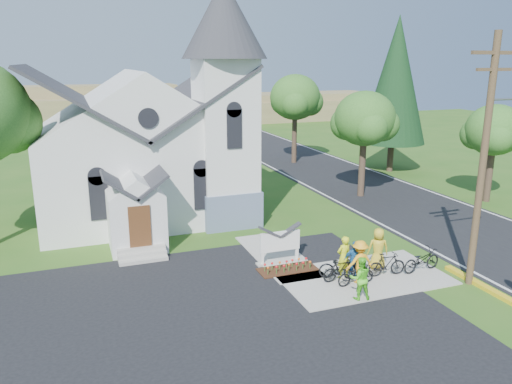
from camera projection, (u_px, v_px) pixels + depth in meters
name	position (u px, v px, depth m)	size (l,w,h in m)	color
ground	(338.00, 288.00, 20.20)	(120.00, 120.00, 0.00)	#2E5C1A
parking_lot	(177.00, 347.00, 16.03)	(20.00, 16.00, 0.02)	black
road	(356.00, 184.00, 37.15)	(8.00, 90.00, 0.02)	black
sidewalk	(363.00, 277.00, 21.15)	(7.00, 4.00, 0.05)	#A09C90
church	(148.00, 127.00, 28.34)	(12.35, 12.00, 13.00)	white
church_sign	(280.00, 242.00, 22.43)	(2.20, 0.40, 1.70)	#A09C90
flower_bed	(288.00, 270.00, 21.87)	(2.60, 1.10, 0.07)	#36200E
utility_pole	(485.00, 155.00, 19.26)	(3.45, 0.28, 10.00)	#422C21
tree_road_near	(365.00, 119.00, 32.60)	(4.00, 4.00, 7.05)	#35281C
tree_road_mid	(295.00, 98.00, 43.50)	(4.40, 4.40, 7.80)	#35281C
tree_road_far	(494.00, 131.00, 31.47)	(3.60, 3.60, 6.30)	#35281C
conifer	(396.00, 80.00, 39.66)	(5.20, 5.20, 12.40)	#35281C
distant_hills	(165.00, 109.00, 71.84)	(61.00, 10.00, 5.60)	olive
cyclist_0	(344.00, 257.00, 20.81)	(0.67, 0.44, 1.85)	#D2DF1A
bike_0	(342.00, 267.00, 20.89)	(0.67, 1.93, 1.01)	black
cyclist_1	(360.00, 278.00, 18.97)	(0.83, 0.65, 1.71)	#5ADB29
bike_1	(340.00, 270.00, 20.63)	(0.45, 1.59, 0.96)	black
cyclist_2	(355.00, 260.00, 20.73)	(0.97, 0.40, 1.65)	#2369AF
bike_2	(356.00, 274.00, 20.29)	(0.58, 1.67, 0.88)	black
cyclist_3	(360.00, 262.00, 20.36)	(1.18, 0.68, 1.82)	#F7A21B
bike_3	(387.00, 264.00, 21.11)	(0.48, 1.71, 1.03)	black
cyclist_4	(378.00, 249.00, 21.72)	(0.91, 0.59, 1.86)	gold
bike_4	(422.00, 260.00, 21.57)	(0.68, 1.95, 1.02)	black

